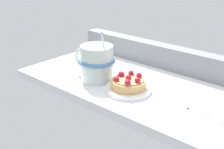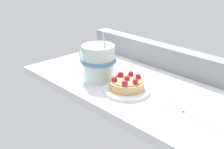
{
  "view_description": "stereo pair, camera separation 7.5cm",
  "coord_description": "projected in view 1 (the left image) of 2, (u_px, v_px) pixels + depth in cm",
  "views": [
    {
      "loc": [
        48.57,
        -65.17,
        35.08
      ],
      "look_at": [
        -3.14,
        -6.71,
        3.25
      ],
      "focal_mm": 48.2,
      "sensor_mm": 36.0,
      "label": 1
    },
    {
      "loc": [
        53.91,
        -59.97,
        35.08
      ],
      "look_at": [
        -3.14,
        -6.71,
        3.25
      ],
      "focal_mm": 48.2,
      "sensor_mm": 36.0,
      "label": 2
    }
  ],
  "objects": [
    {
      "name": "dessert_fork",
      "position": [
        195.0,
        111.0,
        0.71
      ],
      "size": [
        15.42,
        3.11,
        0.6
      ],
      "color": "silver",
      "rests_on": "ground_plane"
    },
    {
      "name": "ground_plane",
      "position": [
        135.0,
        85.0,
        0.89
      ],
      "size": [
        67.59,
        35.95,
        2.54
      ],
      "primitive_type": "cube",
      "color": "white"
    },
    {
      "name": "window_rail_back",
      "position": [
        165.0,
        56.0,
        0.98
      ],
      "size": [
        66.24,
        4.72,
        7.35
      ],
      "primitive_type": "cube",
      "color": "gray",
      "rests_on": "ground_plane"
    },
    {
      "name": "raspberry_tart",
      "position": [
        128.0,
        83.0,
        0.81
      ],
      "size": [
        9.51,
        9.51,
        3.84
      ],
      "color": "tan",
      "rests_on": "dessert_plate"
    },
    {
      "name": "dessert_plate",
      "position": [
        128.0,
        89.0,
        0.82
      ],
      "size": [
        12.59,
        12.59,
        1.14
      ],
      "color": "white",
      "rests_on": "ground_plane"
    },
    {
      "name": "coffee_mug",
      "position": [
        96.0,
        62.0,
        0.87
      ],
      "size": [
        14.65,
        10.81,
        14.94
      ],
      "color": "silver",
      "rests_on": "ground_plane"
    }
  ]
}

